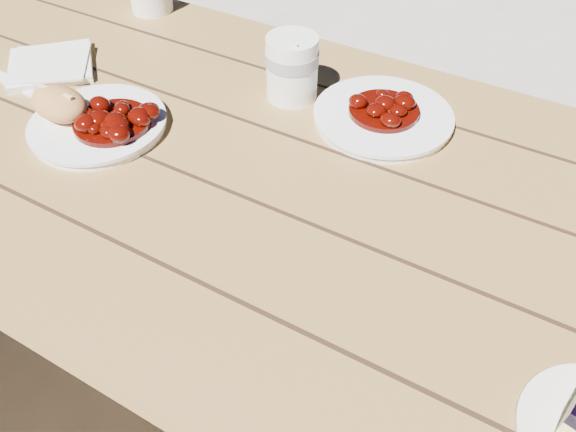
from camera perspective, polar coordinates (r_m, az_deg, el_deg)
The scene contains 10 objects.
ground at distance 1.45m, azimuth 3.24°, elevation -19.95°, with size 60.00×60.00×0.00m, color #ACA79B.
picnic_table at distance 0.95m, azimuth 4.67°, elevation -4.74°, with size 2.00×1.55×0.75m.
main_plate at distance 0.99m, azimuth -18.69°, elevation 8.73°, with size 0.22×0.22×0.02m, color white.
goulash_stew at distance 0.96m, azimuth -17.60°, elevation 9.82°, with size 0.13×0.13×0.04m, color #410702, non-canonical shape.
bread_roll at distance 1.00m, azimuth -22.21°, elevation 10.50°, with size 0.11×0.07×0.05m, color #BE8349.
coffee_cup at distance 1.00m, azimuth 0.41°, elevation 14.81°, with size 0.09×0.09×0.11m, color white.
napkin_stack at distance 1.19m, azimuth -22.95°, elevation 13.91°, with size 0.15×0.15×0.01m, color white.
fork_table at distance 1.15m, azimuth -25.38°, elevation 11.59°, with size 0.03×0.16×0.01m, color white, non-canonical shape.
second_plate at distance 0.97m, azimuth 9.61°, elevation 9.86°, with size 0.23×0.23×0.02m, color white.
second_stew at distance 0.96m, azimuth 9.82°, elevation 11.28°, with size 0.12×0.12×0.04m, color #410702, non-canonical shape.
Camera 1 is at (0.23, -0.57, 1.31)m, focal length 35.00 mm.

